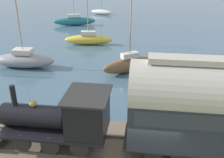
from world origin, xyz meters
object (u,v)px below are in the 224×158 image
object	(u,v)px
sailboat_teal	(74,21)
sailboat_white	(102,12)
sailboat_brown	(130,64)
steam_locomotive	(65,116)
sailboat_gray	(24,60)
rowboat_off_pier	(224,92)
sailboat_yellow	(88,39)

from	to	relation	value
sailboat_teal	sailboat_white	xyz separation A→B (m)	(9.54, -2.54, -0.15)
sailboat_teal	sailboat_brown	bearing A→B (deg)	-165.67
steam_locomotive	sailboat_teal	bearing A→B (deg)	14.45
sailboat_teal	sailboat_gray	distance (m)	17.61
sailboat_teal	steam_locomotive	bearing A→B (deg)	-179.98
sailboat_brown	rowboat_off_pier	world-z (taller)	sailboat_brown
sailboat_yellow	sailboat_brown	distance (m)	9.46
sailboat_white	rowboat_off_pier	world-z (taller)	sailboat_white
sailboat_yellow	rowboat_off_pier	world-z (taller)	sailboat_yellow
sailboat_gray	sailboat_brown	bearing A→B (deg)	-91.94
steam_locomotive	sailboat_gray	distance (m)	13.11
rowboat_off_pier	sailboat_white	bearing A→B (deg)	-29.92
sailboat_yellow	sailboat_white	size ratio (longest dim) A/B	0.67
sailboat_teal	sailboat_yellow	bearing A→B (deg)	-170.54
steam_locomotive	sailboat_teal	world-z (taller)	sailboat_teal
rowboat_off_pier	sailboat_teal	bearing A→B (deg)	-16.27
sailboat_yellow	sailboat_white	distance (m)	19.33
sailboat_yellow	sailboat_brown	size ratio (longest dim) A/B	0.63
sailboat_white	rowboat_off_pier	bearing A→B (deg)	-139.21
sailboat_white	rowboat_off_pier	distance (m)	33.59
sailboat_yellow	sailboat_gray	size ratio (longest dim) A/B	0.77
sailboat_yellow	sailboat_teal	xyz separation A→B (m)	(9.71, 4.30, 0.05)
sailboat_white	sailboat_gray	size ratio (longest dim) A/B	1.14
sailboat_teal	sailboat_brown	world-z (taller)	sailboat_brown
sailboat_gray	rowboat_off_pier	xyz separation A→B (m)	(-3.33, -16.56, -0.51)
steam_locomotive	sailboat_white	world-z (taller)	sailboat_white
sailboat_brown	sailboat_teal	bearing A→B (deg)	-5.80
sailboat_white	rowboat_off_pier	xyz separation A→B (m)	(-30.48, -14.11, -0.33)
sailboat_yellow	sailboat_gray	xyz separation A→B (m)	(-7.90, 4.21, 0.09)
sailboat_yellow	sailboat_brown	world-z (taller)	sailboat_brown
sailboat_brown	sailboat_gray	size ratio (longest dim) A/B	1.22
sailboat_gray	rowboat_off_pier	distance (m)	16.90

